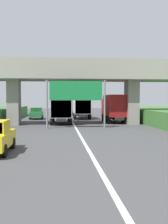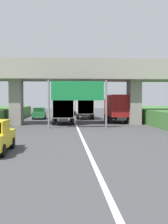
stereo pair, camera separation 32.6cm
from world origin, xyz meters
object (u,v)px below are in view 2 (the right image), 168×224
Objects in this scene: overhead_highway_sign at (78,93)px; truck_silver at (80,105)px; truck_blue at (63,107)px; truck_red at (116,107)px; truck_orange at (84,106)px; car_green at (39,113)px.

overhead_highway_sign reaches higher than truck_silver.
overhead_highway_sign is 0.81× the size of truck_blue.
overhead_highway_sign is 0.81× the size of truck_red.
truck_blue is 1.00× the size of truck_red.
truck_orange is at bearing -89.85° from truck_silver.
truck_blue is at bearing -67.07° from car_green.
overhead_highway_sign is 1.43× the size of car_green.
overhead_highway_sign is 9.21m from truck_red.
truck_red is 12.51m from car_green.
overhead_highway_sign is at bearing -93.46° from truck_silver.
truck_red reaches higher than car_green.
car_green is (-5.06, 14.47, -2.60)m from overhead_highway_sign.
truck_red is at bearing -79.22° from truck_silver.
truck_red is 1.78× the size of car_green.
truck_red is 1.00× the size of truck_silver.
truck_orange is 6.79m from car_green.
truck_silver is (3.06, 20.51, 0.00)m from truck_blue.
truck_orange and truck_red have the same top height.
truck_red is (5.22, 7.43, -1.53)m from overhead_highway_sign.
car_green is at bearing 112.93° from truck_blue.
truck_orange is at bearing 70.90° from truck_blue.
truck_red is 19.38m from truck_silver.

